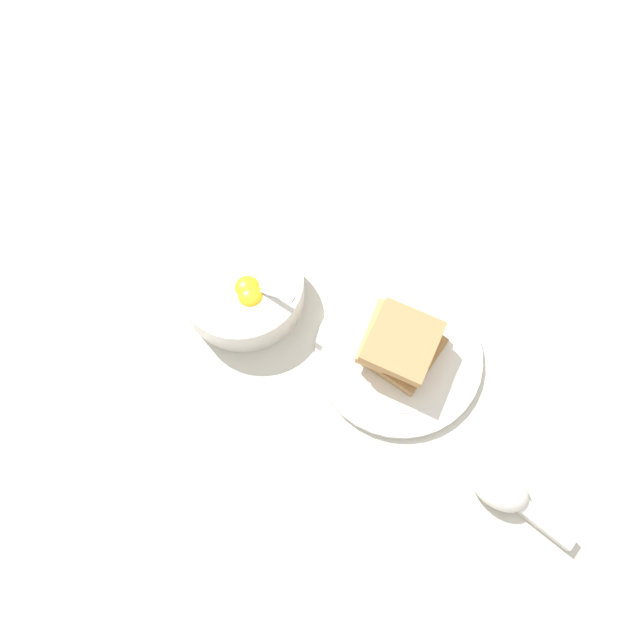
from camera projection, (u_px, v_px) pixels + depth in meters
The scene contains 5 objects.
ground_plane at pixel (389, 328), 0.86m from camera, with size 3.00×3.00×0.00m, color beige.
egg_bowl at pixel (243, 288), 0.85m from camera, with size 0.17×0.17×0.08m.
toast_plate at pixel (398, 355), 0.84m from camera, with size 0.23×0.23×0.01m.
toast_sandwich at pixel (402, 345), 0.81m from camera, with size 0.11×0.11×0.05m.
soup_spoon at pixel (504, 490), 0.76m from camera, with size 0.07×0.15×0.04m.
Camera 1 is at (0.31, 0.08, 0.80)m, focal length 35.00 mm.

